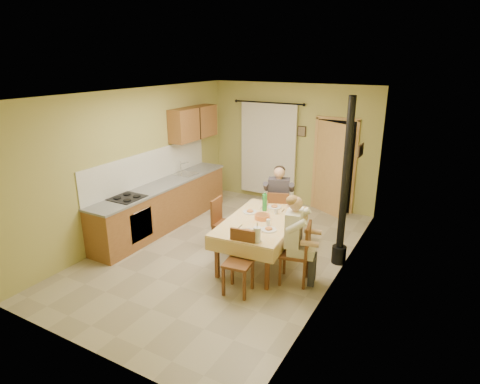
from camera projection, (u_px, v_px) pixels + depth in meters
The scene contains 17 objects.
floor at pixel (225, 252), 7.25m from camera, with size 4.00×6.00×0.01m, color tan.
room_shell at pixel (224, 153), 6.67m from camera, with size 4.04×6.04×2.82m.
kitchen_run at pixel (164, 204), 8.21m from camera, with size 0.64×3.64×1.56m.
upper_cabinets at pixel (194, 123), 8.87m from camera, with size 0.35×1.40×0.70m, color brown.
curtain at pixel (268, 149), 9.50m from camera, with size 1.70×0.07×2.22m.
doorway at pixel (332, 166), 8.82m from camera, with size 0.96×0.46×2.15m.
dining_table at pixel (261, 241), 6.81m from camera, with size 1.26×1.95×0.76m.
tableware at pixel (260, 219), 6.58m from camera, with size 0.86×1.59×0.33m.
chair_far at pixel (278, 223), 7.75m from camera, with size 0.52×0.52×0.96m.
chair_near at pixel (239, 274), 5.93m from camera, with size 0.44×0.44×0.95m.
chair_right at pixel (295, 265), 6.20m from camera, with size 0.51×0.51×0.98m.
chair_left at pixel (225, 233), 7.30m from camera, with size 0.42×0.42×0.94m.
man_far at pixel (279, 194), 7.57m from camera, with size 0.65×0.58×1.39m.
man_right at pixel (296, 230), 6.01m from camera, with size 0.54×0.63×1.39m.
stove_flue at pixel (343, 206), 6.54m from camera, with size 0.24×0.24×2.80m.
picture_back at pixel (302, 131), 9.03m from camera, with size 0.19×0.03×0.23m, color black.
picture_right at pixel (361, 150), 6.74m from camera, with size 0.03×0.31×0.21m, color brown.
Camera 1 is at (3.41, -5.57, 3.34)m, focal length 30.00 mm.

